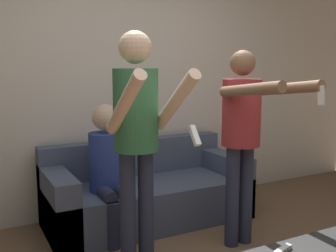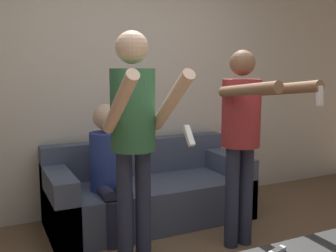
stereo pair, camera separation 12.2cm
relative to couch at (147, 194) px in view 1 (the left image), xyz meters
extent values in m
cube|color=silver|center=(-0.13, 0.43, 1.09)|extent=(6.40, 0.06, 2.70)
cube|color=#4C5670|center=(0.00, -0.04, -0.06)|extent=(1.86, 0.80, 0.38)
cube|color=#4C5670|center=(0.00, 0.28, 0.30)|extent=(1.86, 0.16, 0.35)
cube|color=#4C5670|center=(-0.83, -0.04, 0.03)|extent=(0.20, 0.80, 0.57)
cube|color=#4C5670|center=(0.83, -0.04, 0.03)|extent=(0.20, 0.80, 0.57)
cylinder|color=#282D47|center=(-0.51, -0.80, 0.18)|extent=(0.11, 0.11, 0.87)
cylinder|color=#282D47|center=(-0.38, -0.80, 0.18)|extent=(0.11, 0.11, 0.87)
cylinder|color=#337047|center=(-0.45, -0.80, 0.89)|extent=(0.30, 0.30, 0.55)
sphere|color=beige|center=(-0.45, -0.80, 1.30)|extent=(0.22, 0.22, 0.22)
cylinder|color=beige|center=(-0.62, -1.04, 0.95)|extent=(0.08, 0.53, 0.43)
cylinder|color=beige|center=(-0.27, -1.04, 0.95)|extent=(0.08, 0.53, 0.43)
cube|color=white|center=(-0.27, -1.28, 0.77)|extent=(0.04, 0.10, 0.12)
cylinder|color=#282D47|center=(0.38, -0.80, 0.15)|extent=(0.11, 0.11, 0.82)
cylinder|color=#282D47|center=(0.51, -0.80, 0.15)|extent=(0.11, 0.11, 0.82)
cylinder|color=#9E2D33|center=(0.45, -0.80, 0.82)|extent=(0.30, 0.30, 0.52)
sphere|color=brown|center=(0.45, -0.80, 1.21)|extent=(0.20, 0.20, 0.20)
cylinder|color=brown|center=(0.27, -1.11, 1.02)|extent=(0.08, 0.62, 0.14)
cylinder|color=brown|center=(0.62, -1.11, 1.02)|extent=(0.08, 0.62, 0.14)
cube|color=white|center=(0.62, -1.41, 0.99)|extent=(0.04, 0.04, 0.13)
cylinder|color=#282D47|center=(-0.49, -0.42, -0.06)|extent=(0.11, 0.11, 0.38)
cylinder|color=#282D47|center=(-0.36, -0.42, -0.06)|extent=(0.11, 0.11, 0.38)
cylinder|color=#282D47|center=(-0.49, -0.26, 0.15)|extent=(0.11, 0.32, 0.11)
cylinder|color=#282D47|center=(-0.36, -0.26, 0.15)|extent=(0.11, 0.32, 0.11)
cylinder|color=#2D429E|center=(-0.43, -0.10, 0.38)|extent=(0.29, 0.29, 0.50)
sphere|color=beige|center=(-0.43, -0.10, 0.76)|extent=(0.22, 0.22, 0.22)
cube|color=white|center=(0.05, -1.71, 0.17)|extent=(0.15, 0.08, 0.02)
camera|label=1|loc=(-1.47, -3.23, 1.17)|focal=42.00mm
camera|label=2|loc=(-1.37, -3.28, 1.17)|focal=42.00mm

